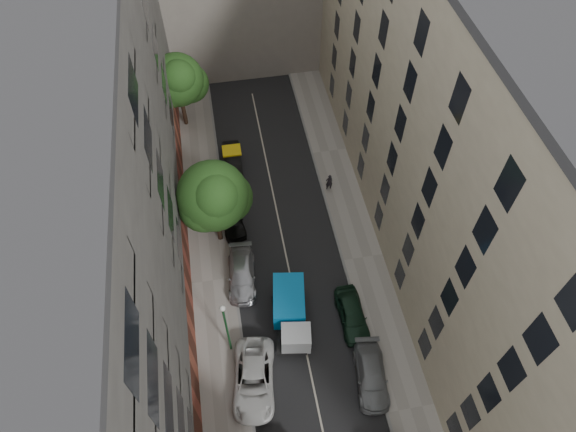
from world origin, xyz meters
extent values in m
plane|color=#4C4C49|center=(0.00, 0.00, 0.00)|extent=(120.00, 120.00, 0.00)
cube|color=black|center=(0.00, 0.00, 0.01)|extent=(8.00, 44.00, 0.02)
cube|color=gray|center=(-5.50, 0.00, 0.07)|extent=(3.00, 44.00, 0.15)
cube|color=gray|center=(5.50, 0.00, 0.07)|extent=(3.00, 44.00, 0.15)
cube|color=#474542|center=(-11.00, 0.00, 10.00)|extent=(8.00, 44.00, 20.00)
cube|color=#B8AB8F|center=(11.00, 0.00, 10.00)|extent=(8.00, 44.00, 20.00)
cube|color=black|center=(-0.60, -4.08, 0.51)|extent=(2.70, 5.25, 0.28)
cube|color=#B1B4B6|center=(-0.60, -5.85, 1.35)|extent=(2.06, 1.75, 1.58)
cube|color=#0B85D8|center=(-0.60, -3.25, 1.49)|extent=(2.53, 3.62, 1.67)
cylinder|color=black|center=(-1.48, -5.85, 0.39)|extent=(0.26, 0.78, 0.78)
cylinder|color=black|center=(0.28, -5.85, 0.39)|extent=(0.26, 0.78, 0.78)
cylinder|color=black|center=(-1.48, -2.60, 0.39)|extent=(0.26, 0.78, 0.78)
cylinder|color=black|center=(0.28, -2.60, 0.39)|extent=(0.26, 0.78, 0.78)
imported|color=silver|center=(-3.60, -7.80, 0.75)|extent=(3.29, 5.73, 1.50)
imported|color=#B2B3B7|center=(-3.41, -0.20, 0.68)|extent=(2.35, 4.84, 1.36)
imported|color=black|center=(-3.57, 4.82, 0.69)|extent=(2.03, 4.19, 1.38)
imported|color=black|center=(-2.80, 11.00, 0.65)|extent=(1.42, 3.97, 1.30)
imported|color=slate|center=(3.60, -8.80, 0.66)|extent=(2.42, 4.78, 1.33)
imported|color=black|center=(3.46, -4.60, 0.73)|extent=(1.75, 4.27, 1.45)
cylinder|color=#382619|center=(-4.60, 3.56, 1.36)|extent=(0.36, 0.36, 2.43)
cylinder|color=#382619|center=(-4.60, 3.56, 3.45)|extent=(0.24, 0.24, 1.74)
sphere|color=#214517|center=(-4.60, 3.56, 5.15)|extent=(4.92, 4.92, 4.92)
sphere|color=#214517|center=(-3.70, 3.96, 4.31)|extent=(3.69, 3.69, 3.69)
sphere|color=#214517|center=(-5.30, 3.06, 4.66)|extent=(3.45, 3.45, 3.45)
sphere|color=#214517|center=(-4.40, 2.76, 6.05)|extent=(3.20, 3.20, 3.20)
cylinder|color=#382619|center=(-6.40, 16.66, 1.31)|extent=(0.36, 0.36, 2.32)
cylinder|color=#382619|center=(-6.40, 16.66, 3.30)|extent=(0.24, 0.24, 1.66)
sphere|color=#214517|center=(-6.40, 16.66, 4.93)|extent=(4.43, 4.43, 4.43)
sphere|color=#214517|center=(-5.50, 17.06, 4.13)|extent=(3.32, 3.32, 3.32)
sphere|color=#214517|center=(-7.10, 16.16, 4.46)|extent=(3.10, 3.10, 3.10)
sphere|color=#214517|center=(-6.20, 15.86, 5.79)|extent=(2.88, 2.88, 2.88)
cylinder|color=#19592A|center=(-4.78, -5.28, 2.93)|extent=(0.14, 0.14, 5.55)
sphere|color=silver|center=(-4.78, -5.28, 5.79)|extent=(0.36, 0.36, 0.36)
imported|color=black|center=(4.50, 6.88, 0.95)|extent=(0.60, 0.41, 1.59)
camera|label=1|loc=(-3.47, -18.97, 31.94)|focal=32.00mm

